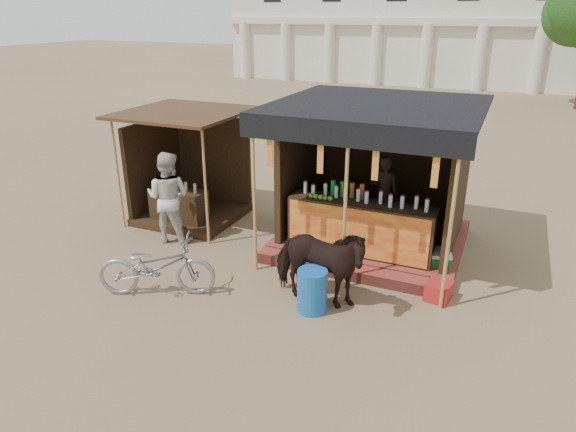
# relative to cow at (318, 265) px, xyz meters

# --- Properties ---
(ground) EXTENTS (120.00, 120.00, 0.00)m
(ground) POSITION_rel_cow_xyz_m (-0.80, -0.93, -0.68)
(ground) COLOR #846B4C
(ground) RESTS_ON ground
(main_stall) EXTENTS (3.60, 3.61, 2.78)m
(main_stall) POSITION_rel_cow_xyz_m (0.21, 2.43, 0.35)
(main_stall) COLOR #953930
(main_stall) RESTS_ON ground
(secondary_stall) EXTENTS (2.40, 2.40, 2.38)m
(secondary_stall) POSITION_rel_cow_xyz_m (-3.97, 2.31, 0.17)
(secondary_stall) COLOR #332112
(secondary_stall) RESTS_ON ground
(cow) EXTENTS (1.64, 0.82, 1.35)m
(cow) POSITION_rel_cow_xyz_m (0.00, 0.00, 0.00)
(cow) COLOR black
(cow) RESTS_ON ground
(motorbike) EXTENTS (1.97, 1.37, 0.98)m
(motorbike) POSITION_rel_cow_xyz_m (-2.46, -0.76, -0.19)
(motorbike) COLOR #919199
(motorbike) RESTS_ON ground
(bystander) EXTENTS (0.98, 0.82, 1.82)m
(bystander) POSITION_rel_cow_xyz_m (-3.52, 1.07, 0.23)
(bystander) COLOR beige
(bystander) RESTS_ON ground
(blue_barrel) EXTENTS (0.56, 0.56, 0.68)m
(blue_barrel) POSITION_rel_cow_xyz_m (-0.00, -0.23, -0.34)
(blue_barrel) COLOR #1654A7
(blue_barrel) RESTS_ON ground
(red_crate) EXTENTS (0.43, 0.46, 0.30)m
(red_crate) POSITION_rel_cow_xyz_m (1.73, 0.87, -0.53)
(red_crate) COLOR #AC1C1C
(red_crate) RESTS_ON ground
(cooler) EXTENTS (0.74, 0.60, 0.46)m
(cooler) POSITION_rel_cow_xyz_m (1.46, 1.67, -0.44)
(cooler) COLOR #186D2D
(cooler) RESTS_ON ground
(background_building) EXTENTS (26.00, 7.45, 8.18)m
(background_building) POSITION_rel_cow_xyz_m (-2.80, 29.02, 3.30)
(background_building) COLOR silver
(background_building) RESTS_ON ground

